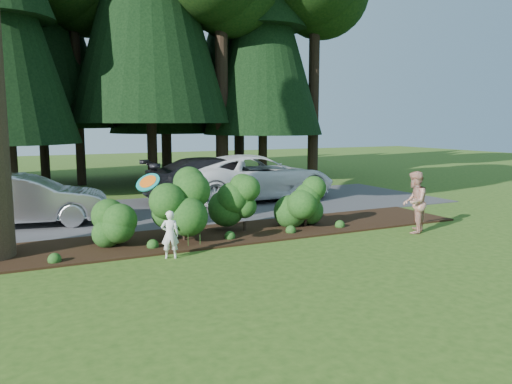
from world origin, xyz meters
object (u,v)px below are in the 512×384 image
at_px(car_white_suv, 255,177).
at_px(adult, 414,202).
at_px(car_dark_suv, 220,179).
at_px(frisbee, 148,182).
at_px(car_silver_wagon, 26,200).
at_px(child, 170,234).

height_order(car_white_suv, adult, car_white_suv).
relative_size(car_dark_suv, adult, 3.38).
height_order(adult, frisbee, frisbee).
height_order(car_silver_wagon, car_white_suv, car_white_suv).
bearing_deg(frisbee, adult, -2.10).
bearing_deg(car_dark_suv, adult, -156.92).
bearing_deg(car_silver_wagon, adult, -110.12).
height_order(car_dark_suv, frisbee, frisbee).
relative_size(car_dark_suv, child, 5.30).
bearing_deg(frisbee, child, 16.70).
bearing_deg(adult, car_silver_wagon, -68.77).
distance_m(car_silver_wagon, child, 5.79).
distance_m(car_silver_wagon, car_dark_suv, 6.93).
distance_m(car_silver_wagon, car_white_suv, 8.09).
bearing_deg(child, adult, -165.65).
distance_m(adult, frisbee, 7.19).
bearing_deg(adult, car_dark_suv, -108.28).
bearing_deg(child, car_dark_suv, -102.01).
relative_size(car_silver_wagon, car_dark_suv, 0.79).
bearing_deg(adult, child, -41.71).
height_order(car_dark_suv, child, car_dark_suv).
height_order(car_silver_wagon, car_dark_suv, car_dark_suv).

